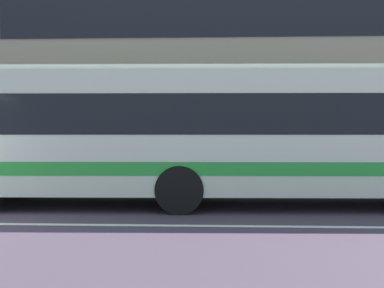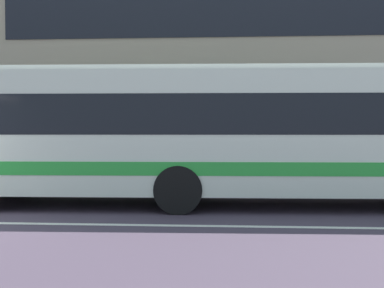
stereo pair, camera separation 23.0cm
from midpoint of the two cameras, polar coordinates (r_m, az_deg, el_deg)
apartment_block_right at (r=22.54m, az=12.71°, el=10.82°), size 24.83×9.66×10.59m
transit_bus at (r=10.73m, az=3.45°, el=1.60°), size 12.38×2.85×3.08m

